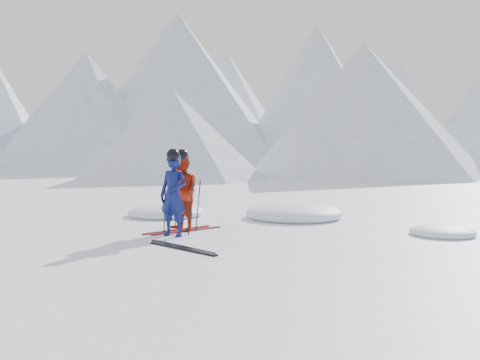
% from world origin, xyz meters
% --- Properties ---
extents(ground, '(160.00, 160.00, 0.00)m').
position_xyz_m(ground, '(0.00, 0.00, 0.00)').
color(ground, white).
rests_on(ground, ground).
extents(skier_blue, '(0.60, 0.41, 1.62)m').
position_xyz_m(skier_blue, '(-2.45, -0.21, 0.81)').
color(skier_blue, '#0D1652').
rests_on(skier_blue, ground).
extents(skier_red, '(0.96, 0.87, 1.61)m').
position_xyz_m(skier_red, '(-2.65, 0.43, 0.81)').
color(skier_red, '#AE240D').
rests_on(skier_red, ground).
extents(pole_blue_left, '(0.11, 0.08, 1.08)m').
position_xyz_m(pole_blue_left, '(-2.75, -0.06, 0.54)').
color(pole_blue_left, black).
rests_on(pole_blue_left, ground).
extents(pole_blue_right, '(0.11, 0.07, 1.08)m').
position_xyz_m(pole_blue_right, '(-2.20, 0.04, 0.54)').
color(pole_blue_right, black).
rests_on(pole_blue_right, ground).
extents(pole_red_left, '(0.11, 0.09, 1.07)m').
position_xyz_m(pole_red_left, '(-2.95, 0.68, 0.54)').
color(pole_red_left, black).
rests_on(pole_red_left, ground).
extents(pole_red_right, '(0.11, 0.08, 1.07)m').
position_xyz_m(pole_red_right, '(-2.35, 0.58, 0.54)').
color(pole_red_right, black).
rests_on(pole_red_right, ground).
extents(ski_worn_left, '(0.70, 1.62, 0.03)m').
position_xyz_m(ski_worn_left, '(-2.77, 0.43, 0.01)').
color(ski_worn_left, black).
rests_on(ski_worn_left, ground).
extents(ski_worn_right, '(0.81, 1.58, 0.03)m').
position_xyz_m(ski_worn_right, '(-2.53, 0.43, 0.01)').
color(ski_worn_right, black).
rests_on(ski_worn_right, ground).
extents(ski_loose_a, '(1.62, 0.70, 0.03)m').
position_xyz_m(ski_loose_a, '(-1.68, -1.17, 0.01)').
color(ski_loose_a, black).
rests_on(ski_loose_a, ground).
extents(ski_loose_b, '(1.63, 0.65, 0.03)m').
position_xyz_m(ski_loose_b, '(-1.58, -1.32, 0.01)').
color(ski_loose_b, black).
rests_on(ski_loose_b, ground).
extents(snow_lumps, '(8.34, 3.19, 0.54)m').
position_xyz_m(snow_lumps, '(-1.91, 3.01, 0.00)').
color(snow_lumps, white).
rests_on(snow_lumps, ground).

